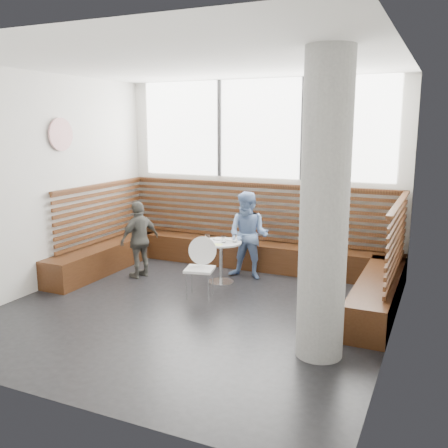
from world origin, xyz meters
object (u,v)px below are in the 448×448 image
at_px(concrete_column, 324,209).
at_px(cafe_table, 221,253).
at_px(adult_man, 323,239).
at_px(cafe_chair, 202,263).
at_px(child_left, 140,239).
at_px(child_back, 249,236).

distance_m(concrete_column, cafe_table, 2.95).
height_order(cafe_table, adult_man, adult_man).
relative_size(cafe_chair, child_left, 0.69).
distance_m(concrete_column, child_left, 3.83).
relative_size(concrete_column, child_back, 2.28).
xyz_separation_m(concrete_column, child_left, (-3.34, 1.59, -0.97)).
height_order(concrete_column, child_left, concrete_column).
relative_size(adult_man, child_left, 1.32).
height_order(adult_man, child_left, adult_man).
bearing_deg(cafe_table, child_left, -169.20).
distance_m(cafe_table, child_left, 1.36).
relative_size(concrete_column, cafe_chair, 3.72).
height_order(cafe_table, child_left, child_left).
distance_m(cafe_table, cafe_chair, 0.69).
bearing_deg(cafe_chair, child_left, 149.15).
xyz_separation_m(cafe_table, child_left, (-1.33, -0.25, 0.15)).
distance_m(child_back, child_left, 1.76).
relative_size(cafe_table, child_back, 0.47).
relative_size(cafe_table, child_left, 0.53).
bearing_deg(adult_man, concrete_column, -169.39).
relative_size(concrete_column, adult_man, 1.95).
relative_size(concrete_column, child_left, 2.56).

